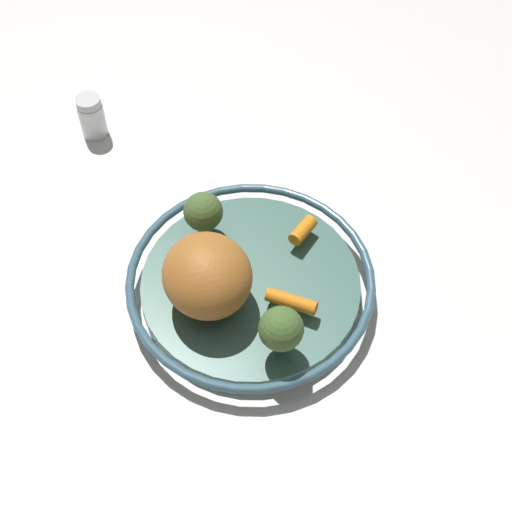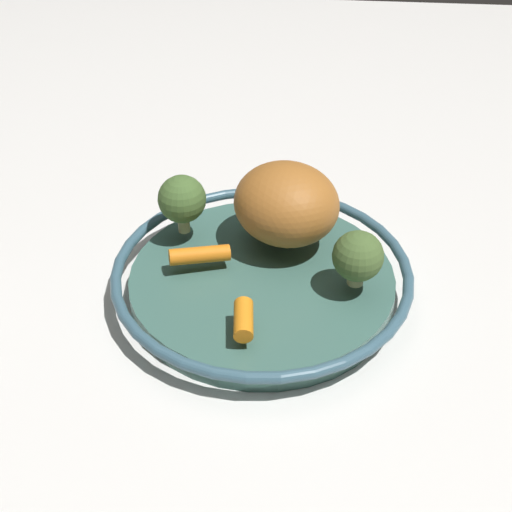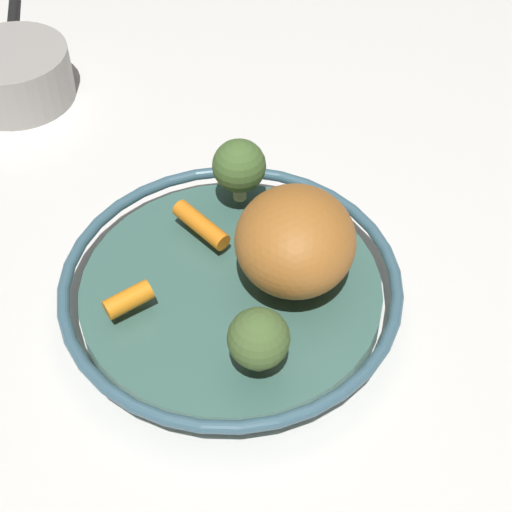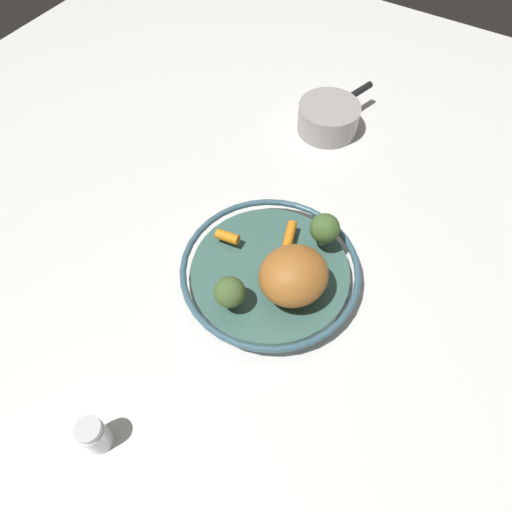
# 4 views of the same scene
# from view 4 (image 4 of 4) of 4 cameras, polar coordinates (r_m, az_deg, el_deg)

# --- Properties ---
(ground_plane) EXTENTS (2.13, 2.13, 0.00)m
(ground_plane) POSITION_cam_4_polar(r_m,az_deg,el_deg) (0.89, 1.69, -2.68)
(ground_plane) COLOR silver
(serving_bowl) EXTENTS (0.33, 0.33, 0.04)m
(serving_bowl) POSITION_cam_4_polar(r_m,az_deg,el_deg) (0.87, 1.72, -1.94)
(serving_bowl) COLOR #3D665B
(serving_bowl) RESTS_ON ground_plane
(roast_chicken_piece) EXTENTS (0.16, 0.16, 0.09)m
(roast_chicken_piece) POSITION_cam_4_polar(r_m,az_deg,el_deg) (0.79, 4.57, -2.37)
(roast_chicken_piece) COLOR #A96529
(roast_chicken_piece) RESTS_ON serving_bowl
(baby_carrot_back) EXTENTS (0.07, 0.04, 0.02)m
(baby_carrot_back) POSITION_cam_4_polar(r_m,az_deg,el_deg) (0.88, 3.97, 2.30)
(baby_carrot_back) COLOR orange
(baby_carrot_back) RESTS_ON serving_bowl
(baby_carrot_center) EXTENTS (0.02, 0.05, 0.02)m
(baby_carrot_center) POSITION_cam_4_polar(r_m,az_deg,el_deg) (0.88, -3.48, 2.34)
(baby_carrot_center) COLOR orange
(baby_carrot_center) RESTS_ON serving_bowl
(broccoli_floret_small) EXTENTS (0.05, 0.05, 0.06)m
(broccoli_floret_small) POSITION_cam_4_polar(r_m,az_deg,el_deg) (0.79, -3.22, -4.42)
(broccoli_floret_small) COLOR tan
(broccoli_floret_small) RESTS_ON serving_bowl
(broccoli_floret_mid) EXTENTS (0.06, 0.06, 0.07)m
(broccoli_floret_mid) POSITION_cam_4_polar(r_m,az_deg,el_deg) (0.86, 8.34, 3.31)
(broccoli_floret_mid) COLOR tan
(broccoli_floret_mid) RESTS_ON serving_bowl
(salt_shaker) EXTENTS (0.04, 0.04, 0.07)m
(salt_shaker) POSITION_cam_4_polar(r_m,az_deg,el_deg) (0.78, -19.03, -19.86)
(salt_shaker) COLOR silver
(salt_shaker) RESTS_ON ground_plane
(saucepan) EXTENTS (0.21, 0.14, 0.07)m
(saucepan) POSITION_cam_4_polar(r_m,az_deg,el_deg) (1.16, 8.81, 16.27)
(saucepan) COLOR #9E9993
(saucepan) RESTS_ON ground_plane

